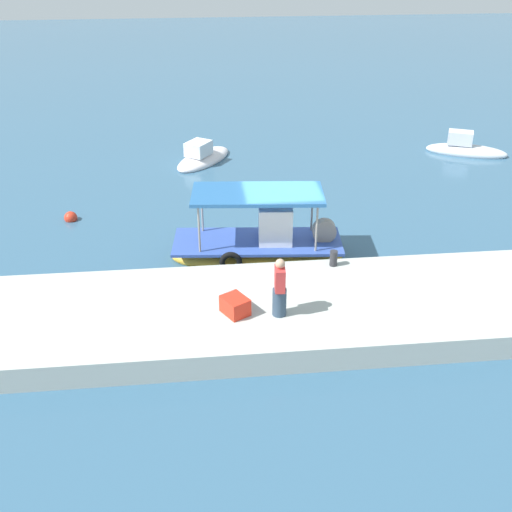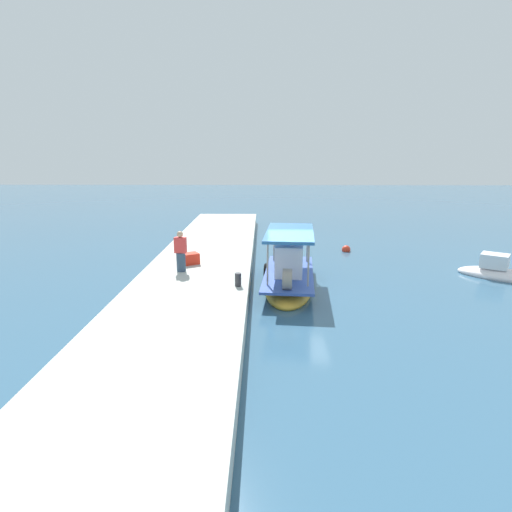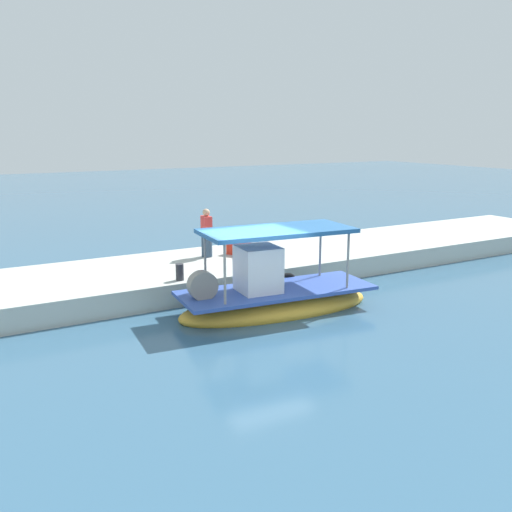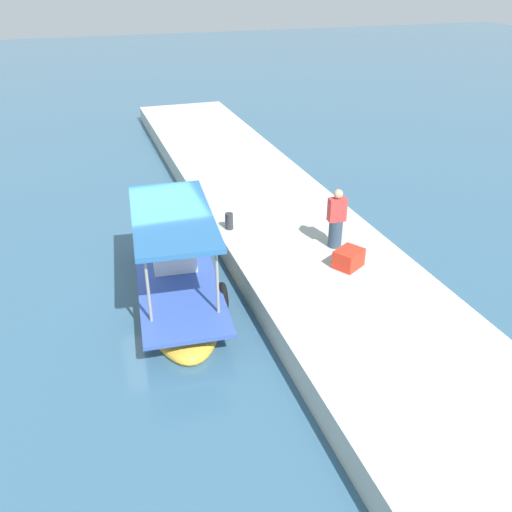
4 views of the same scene
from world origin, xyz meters
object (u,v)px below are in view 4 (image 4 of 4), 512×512
object	(u,v)px
fisherman_near_bollard	(336,221)
cargo_crate	(349,258)
main_fishing_boat	(177,281)
mooring_bollard	(229,221)

from	to	relation	value
fisherman_near_bollard	cargo_crate	world-z (taller)	fisherman_near_bollard
main_fishing_boat	mooring_bollard	world-z (taller)	main_fishing_boat
cargo_crate	mooring_bollard	bearing A→B (deg)	35.84
main_fishing_boat	fisherman_near_bollard	world-z (taller)	fisherman_near_bollard
main_fishing_boat	mooring_bollard	bearing A→B (deg)	-44.54
main_fishing_boat	cargo_crate	size ratio (longest dim) A/B	8.40
fisherman_near_bollard	mooring_bollard	size ratio (longest dim) A/B	3.44
mooring_bollard	cargo_crate	size ratio (longest dim) A/B	0.69
fisherman_near_bollard	cargo_crate	size ratio (longest dim) A/B	2.38
main_fishing_boat	fisherman_near_bollard	size ratio (longest dim) A/B	3.53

